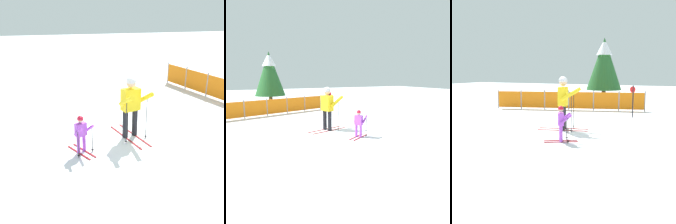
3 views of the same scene
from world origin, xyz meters
The scene contains 6 objects.
ground_plane centered at (0.00, 0.00, 0.00)m, with size 60.00×60.00×0.00m, color white.
skier_adult centered at (0.03, -0.14, 1.09)m, with size 1.75×0.95×1.82m.
skier_child centered at (0.65, -1.65, 0.60)m, with size 0.95×0.68×1.03m.
safety_fence centered at (-1.81, 4.42, 0.50)m, with size 7.36×2.18×1.01m.
conifer_far centered at (-1.06, 8.05, 2.47)m, with size 2.15×2.15×3.99m.
trail_marker centered at (1.64, 3.42, 0.85)m, with size 0.26×0.13×1.37m.
Camera 2 is at (-3.44, -8.45, 2.27)m, focal length 35.00 mm.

